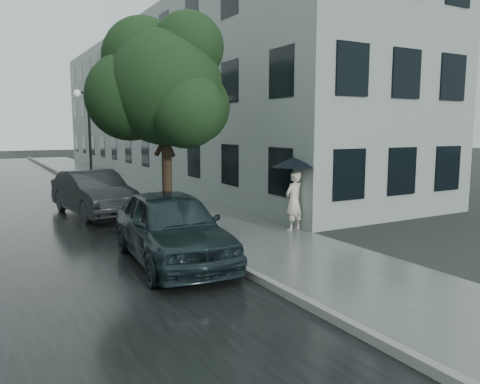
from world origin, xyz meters
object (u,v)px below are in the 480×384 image
street_tree (163,86)px  lamp_post (87,134)px  pedestrian (294,201)px  car_near (172,226)px  car_far (94,193)px

street_tree → lamp_post: street_tree is taller
pedestrian → street_tree: bearing=-46.9°
car_near → lamp_post: bearing=90.5°
pedestrian → lamp_post: (-3.30, 11.73, 1.82)m
car_far → street_tree: bearing=-77.2°
street_tree → car_near: (-1.06, -3.17, -3.31)m
pedestrian → car_far: size_ratio=0.38×
lamp_post → car_near: size_ratio=1.01×
street_tree → car_near: 4.70m
street_tree → lamp_post: 9.92m
street_tree → car_near: bearing=-108.6°
street_tree → car_near: size_ratio=1.33×
street_tree → lamp_post: (-0.15, 9.82, -1.42)m
lamp_post → car_far: bearing=-119.4°
lamp_post → car_near: 13.15m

